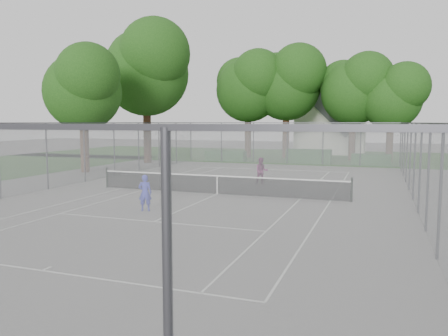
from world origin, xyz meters
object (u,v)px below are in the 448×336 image
(tennis_net, at_px, (217,184))
(house, at_px, (331,121))
(girl_player, at_px, (145,193))
(woman_player, at_px, (262,171))

(tennis_net, height_order, house, house)
(tennis_net, distance_m, house, 30.96)
(girl_player, bearing_deg, woman_player, -124.57)
(woman_player, bearing_deg, tennis_net, -129.04)
(girl_player, relative_size, woman_player, 0.95)
(tennis_net, bearing_deg, house, 85.96)
(house, xyz_separation_m, girl_player, (-3.45, -35.49, -2.98))
(house, bearing_deg, tennis_net, -94.04)
(tennis_net, relative_size, woman_player, 8.35)
(tennis_net, distance_m, woman_player, 4.15)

